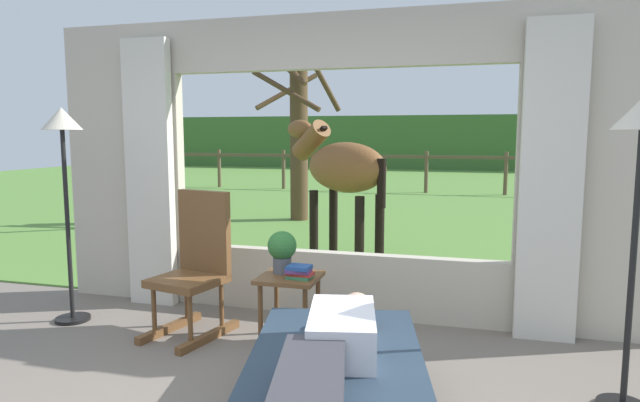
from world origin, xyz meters
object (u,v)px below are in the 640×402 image
floor_lamp_left (63,150)px  potted_plant (282,249)px  horse (341,168)px  pasture_tree (298,126)px  recliner_sofa (335,401)px  floor_lamp_right (640,160)px  reclining_person (333,347)px  rocking_chair (196,265)px  book_stack (299,272)px  side_table (290,288)px

floor_lamp_left → potted_plant: bearing=2.4°
potted_plant → floor_lamp_left: size_ratio=0.18×
potted_plant → horse: 2.63m
horse → pasture_tree: (-1.48, 2.92, 0.55)m
floor_lamp_left → recliner_sofa: bearing=-24.7°
recliner_sofa → floor_lamp_right: (1.51, 0.76, 1.21)m
potted_plant → floor_lamp_left: floor_lamp_left is taller
reclining_person → rocking_chair: bearing=126.4°
reclining_person → potted_plant: bearing=107.1°
book_stack → floor_lamp_left: floor_lamp_left is taller
side_table → recliner_sofa: bearing=-61.8°
potted_plant → horse: size_ratio=0.18×
book_stack → pasture_tree: (-1.80, 5.63, 1.14)m
floor_lamp_right → pasture_tree: pasture_tree is taller
rocking_chair → side_table: 0.79m
book_stack → floor_lamp_right: size_ratio=0.11×
floor_lamp_left → floor_lamp_right: (4.08, -0.43, -0.01)m
side_table → floor_lamp_left: 2.18m
recliner_sofa → horse: bearing=91.0°
recliner_sofa → reclining_person: 0.31m
potted_plant → horse: bearing=93.3°
recliner_sofa → rocking_chair: (-1.43, 1.22, 0.33)m
horse → side_table: bearing=-139.1°
side_table → floor_lamp_left: floor_lamp_left is taller
rocking_chair → side_table: size_ratio=2.15×
recliner_sofa → potted_plant: size_ratio=5.78×
recliner_sofa → potted_plant: bearing=108.1°
reclining_person → book_stack: 1.31m
rocking_chair → floor_lamp_left: 1.45m
recliner_sofa → reclining_person: (0.00, -0.05, 0.30)m
floor_lamp_left → book_stack: bearing=-1.3°
side_table → horse: size_ratio=0.30×
side_table → potted_plant: size_ratio=1.63×
recliner_sofa → pasture_tree: pasture_tree is taller
rocking_chair → floor_lamp_right: (2.93, -0.47, 0.88)m
rocking_chair → floor_lamp_left: (-1.14, -0.04, 0.89)m
horse → potted_plant: bearing=-140.7°
reclining_person → floor_lamp_right: size_ratio=0.81×
potted_plant → floor_lamp_left: (-1.85, -0.08, 0.73)m
side_table → floor_lamp_right: size_ratio=0.29×
rocking_chair → floor_lamp_right: floor_lamp_right is taller
recliner_sofa → pasture_tree: (-2.35, 6.77, 1.49)m
side_table → floor_lamp_right: bearing=-11.6°
recliner_sofa → book_stack: bearing=104.0°
side_table → potted_plant: (-0.08, 0.06, 0.28)m
reclining_person → rocking_chair: 1.91m
pasture_tree → side_table: bearing=-73.0°
recliner_sofa → reclining_person: bearing=-101.8°
floor_lamp_right → pasture_tree: (-3.86, 6.01, 0.28)m
floor_lamp_left → horse: size_ratio=1.03×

